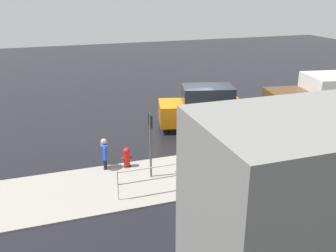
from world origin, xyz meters
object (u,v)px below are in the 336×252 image
sign_post (150,136)px  delivery_truck (328,101)px  pedestrian (104,152)px  fire_hydrant (127,158)px  moving_hatchback (203,108)px

sign_post → delivery_truck: bearing=-167.5°
pedestrian → sign_post: 2.05m
fire_hydrant → pedestrian: size_ratio=0.66×
delivery_truck → sign_post: bearing=12.5°
pedestrian → fire_hydrant: bearing=171.9°
sign_post → pedestrian: bearing=-39.1°
pedestrian → sign_post: (-1.43, 1.16, 0.90)m
moving_hatchback → fire_hydrant: bearing=34.4°
fire_hydrant → delivery_truck: bearing=-174.2°
moving_hatchback → delivery_truck: bearing=160.4°
fire_hydrant → sign_post: (-0.63, 1.05, 1.18)m
delivery_truck → pedestrian: 10.70m
moving_hatchback → sign_post: size_ratio=1.75×
moving_hatchback → sign_post: bearing=47.3°
moving_hatchback → pedestrian: bearing=29.1°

